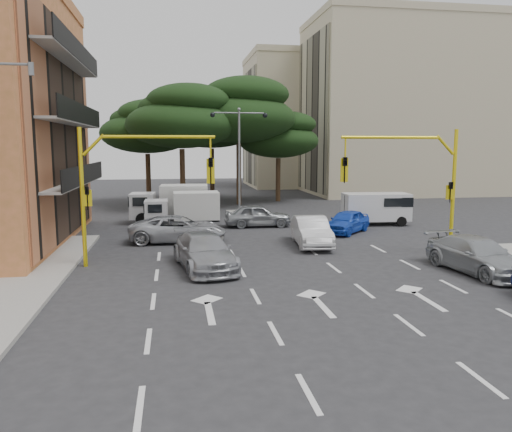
% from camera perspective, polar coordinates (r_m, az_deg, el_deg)
% --- Properties ---
extents(ground, '(120.00, 120.00, 0.00)m').
position_cam_1_polar(ground, '(21.33, 3.73, -6.14)').
color(ground, '#28282B').
rests_on(ground, ground).
extents(median_strip, '(1.40, 6.00, 0.15)m').
position_cam_1_polar(median_strip, '(36.81, -1.90, 0.00)').
color(median_strip, gray).
rests_on(median_strip, ground).
extents(apartment_beige_near, '(20.20, 12.15, 18.70)m').
position_cam_1_polar(apartment_beige_near, '(57.83, 16.28, 11.83)').
color(apartment_beige_near, '#C3B292').
rests_on(apartment_beige_near, ground).
extents(apartment_beige_far, '(16.20, 12.15, 16.70)m').
position_cam_1_polar(apartment_beige_far, '(66.60, 6.15, 10.69)').
color(apartment_beige_far, '#C3B292').
rests_on(apartment_beige_far, ground).
extents(pine_left_near, '(9.15, 9.15, 10.23)m').
position_cam_1_polar(pine_left_near, '(42.17, -8.45, 11.20)').
color(pine_left_near, '#382616').
rests_on(pine_left_near, ground).
extents(pine_center, '(9.98, 9.98, 11.16)m').
position_cam_1_polar(pine_center, '(44.58, -1.93, 12.00)').
color(pine_center, '#382616').
rests_on(pine_center, ground).
extents(pine_left_far, '(8.32, 8.32, 9.30)m').
position_cam_1_polar(pine_left_far, '(46.18, -12.30, 9.96)').
color(pine_left_far, '#382616').
rests_on(pine_left_far, ground).
extents(pine_right, '(7.49, 7.49, 8.37)m').
position_cam_1_polar(pine_right, '(47.13, 2.65, 9.25)').
color(pine_right, '#382616').
rests_on(pine_right, ground).
extents(pine_back, '(9.15, 9.15, 10.23)m').
position_cam_1_polar(pine_back, '(49.30, -5.04, 10.79)').
color(pine_back, '#382616').
rests_on(pine_back, ground).
extents(signal_mast_right, '(5.79, 0.37, 6.00)m').
position_cam_1_polar(signal_mast_right, '(24.99, 18.18, 4.58)').
color(signal_mast_right, yellow).
rests_on(signal_mast_right, ground).
extents(signal_mast_left, '(5.79, 0.37, 6.00)m').
position_cam_1_polar(signal_mast_left, '(22.27, -14.76, 4.34)').
color(signal_mast_left, yellow).
rests_on(signal_mast_left, ground).
extents(street_lamp_center, '(4.16, 0.36, 7.77)m').
position_cam_1_polar(street_lamp_center, '(36.45, -1.94, 8.36)').
color(street_lamp_center, slate).
rests_on(street_lamp_center, median_strip).
extents(car_white_hatch, '(2.04, 4.75, 1.52)m').
position_cam_1_polar(car_white_hatch, '(26.38, 6.32, -1.74)').
color(car_white_hatch, silver).
rests_on(car_white_hatch, ground).
extents(car_blue_compact, '(3.95, 4.03, 1.37)m').
position_cam_1_polar(car_blue_compact, '(30.55, 10.32, -0.63)').
color(car_blue_compact, blue).
rests_on(car_blue_compact, ground).
extents(car_silver_wagon, '(2.89, 5.42, 1.49)m').
position_cam_1_polar(car_silver_wagon, '(21.45, -5.91, -4.04)').
color(car_silver_wagon, '#9B9DA2').
rests_on(car_silver_wagon, ground).
extents(car_silver_cross_a, '(5.41, 2.85, 1.45)m').
position_cam_1_polar(car_silver_cross_a, '(27.51, -8.88, -1.46)').
color(car_silver_cross_a, '#AFB1B7').
rests_on(car_silver_cross_a, ground).
extents(car_silver_cross_b, '(4.32, 1.81, 1.46)m').
position_cam_1_polar(car_silver_cross_b, '(32.33, 0.20, 0.06)').
color(car_silver_cross_b, gray).
rests_on(car_silver_cross_b, ground).
extents(car_silver_parked, '(2.67, 5.22, 1.45)m').
position_cam_1_polar(car_silver_parked, '(22.61, 23.95, -4.13)').
color(car_silver_parked, '#9EA2A6').
rests_on(car_silver_parked, ground).
extents(van_white, '(4.41, 2.24, 2.14)m').
position_cam_1_polar(van_white, '(34.08, 13.54, 0.82)').
color(van_white, silver).
rests_on(van_white, ground).
extents(box_truck_a, '(5.37, 2.49, 2.59)m').
position_cam_1_polar(box_truck_a, '(34.37, -9.77, 1.37)').
color(box_truck_a, silver).
rests_on(box_truck_a, ground).
extents(box_truck_b, '(4.72, 1.98, 2.32)m').
position_cam_1_polar(box_truck_b, '(31.91, -8.35, 0.65)').
color(box_truck_b, silver).
rests_on(box_truck_b, ground).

